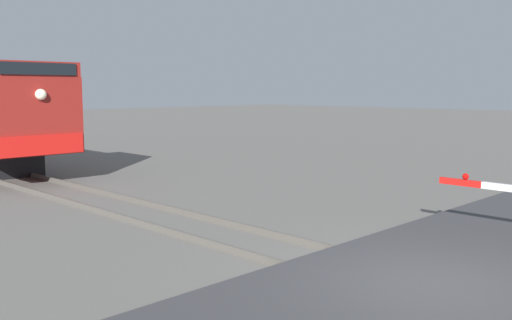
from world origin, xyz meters
TOP-DOWN VIEW (x-y plane):
  - ground_plane at (0.00, 0.00)m, footprint 160.00×160.00m
  - rail_track_left at (-0.72, 0.00)m, footprint 0.08×80.00m
  - rail_track_right at (0.72, 0.00)m, footprint 0.08×80.00m
  - road_surface at (0.00, 0.00)m, footprint 36.00×4.88m

SIDE VIEW (x-z plane):
  - ground_plane at x=0.00m, z-range 0.00..0.00m
  - rail_track_left at x=-0.72m, z-range 0.00..0.15m
  - rail_track_right at x=0.72m, z-range 0.00..0.15m
  - road_surface at x=0.00m, z-range 0.00..0.15m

